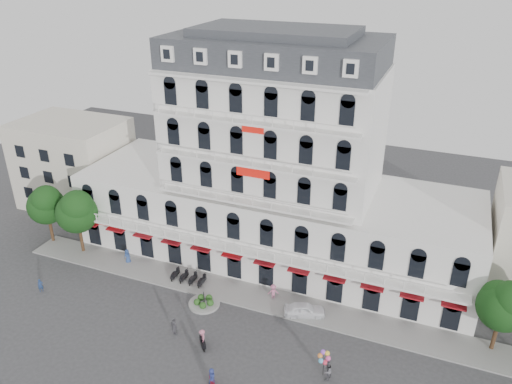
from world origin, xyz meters
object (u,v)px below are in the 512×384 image
(rider_center, at_px, (202,338))
(balloon_vendor, at_px, (326,367))
(parked_car, at_px, (305,310))
(rider_east, at_px, (212,379))

(rider_center, xyz_separation_m, balloon_vendor, (11.28, 0.62, 0.24))
(parked_car, xyz_separation_m, balloon_vendor, (3.98, -7.02, 0.56))
(rider_center, distance_m, balloon_vendor, 11.30)
(parked_car, distance_m, balloon_vendor, 8.09)
(balloon_vendor, bearing_deg, rider_east, -151.76)
(rider_east, distance_m, rider_center, 4.84)
(balloon_vendor, bearing_deg, parked_car, 119.56)
(parked_car, height_order, rider_east, rider_east)
(parked_car, relative_size, rider_east, 1.99)
(parked_car, xyz_separation_m, rider_center, (-7.30, -7.64, 0.32))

